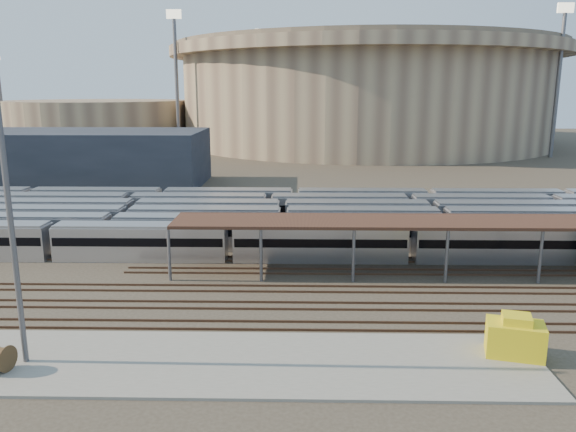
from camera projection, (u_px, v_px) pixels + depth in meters
The scene contains 14 objects.
ground at pixel (254, 286), 51.30m from camera, with size 420.00×420.00×0.00m, color #383026.
apron at pixel (160, 362), 36.76m from camera, with size 50.00×9.00×0.20m, color gray.
subway_trains at pixel (275, 220), 68.92m from camera, with size 118.63×23.90×3.60m.
inspection_shed at pixel (486, 224), 53.65m from camera, with size 60.30×6.00×5.30m.
empty_tracks at pixel (249, 305), 46.41m from camera, with size 170.00×9.62×0.18m.
stadium at pixel (364, 92), 183.62m from camera, with size 124.00×124.00×32.50m.
secondary_arena at pixel (98, 123), 177.72m from camera, with size 56.00×56.00×14.00m, color gray.
service_building at pixel (90, 158), 104.53m from camera, with size 42.00×20.00×10.00m, color #1E232D.
floodlight_0 at pixel (176, 77), 154.58m from camera, with size 4.00×1.00×38.40m.
floodlight_2 at pixel (559, 76), 142.78m from camera, with size 4.00×1.00×38.40m.
floodlight_3 at pixel (261, 80), 202.91m from camera, with size 4.00×1.00×38.40m.
cable_reel_east at pixel (0, 359), 35.16m from camera, with size 1.70×1.70×0.95m, color brown.
yard_light_pole at pixel (10, 217), 34.53m from camera, with size 0.81×0.36×19.23m.
yellow_equipment at pixel (515, 339), 37.28m from camera, with size 3.64×2.28×2.28m, color gold.
Camera 1 is at (4.13, -48.54, 17.59)m, focal length 35.00 mm.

